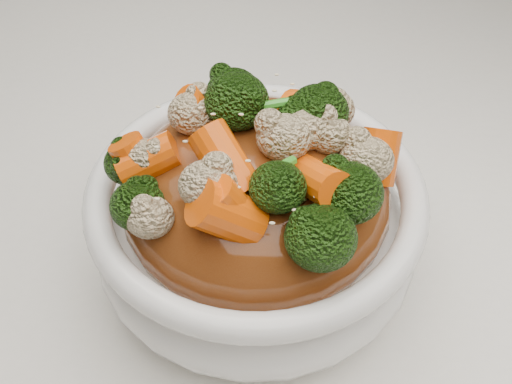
# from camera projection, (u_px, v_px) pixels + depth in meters

# --- Properties ---
(tablecloth) EXTENTS (1.20, 0.80, 0.04)m
(tablecloth) POSITION_uv_depth(u_px,v_px,m) (300.00, 246.00, 0.48)
(tablecloth) COLOR white
(tablecloth) RESTS_ON dining_table
(bowl) EXTENTS (0.24, 0.24, 0.09)m
(bowl) POSITION_uv_depth(u_px,v_px,m) (256.00, 225.00, 0.41)
(bowl) COLOR white
(bowl) RESTS_ON tablecloth
(sauce_base) EXTENTS (0.19, 0.19, 0.10)m
(sauce_base) POSITION_uv_depth(u_px,v_px,m) (256.00, 195.00, 0.39)
(sauce_base) COLOR #653011
(sauce_base) RESTS_ON bowl
(carrots) EXTENTS (0.19, 0.19, 0.05)m
(carrots) POSITION_uv_depth(u_px,v_px,m) (256.00, 120.00, 0.35)
(carrots) COLOR #E85407
(carrots) RESTS_ON sauce_base
(broccoli) EXTENTS (0.19, 0.19, 0.04)m
(broccoli) POSITION_uv_depth(u_px,v_px,m) (256.00, 121.00, 0.35)
(broccoli) COLOR black
(broccoli) RESTS_ON sauce_base
(cauliflower) EXTENTS (0.19, 0.19, 0.04)m
(cauliflower) POSITION_uv_depth(u_px,v_px,m) (256.00, 124.00, 0.35)
(cauliflower) COLOR beige
(cauliflower) RESTS_ON sauce_base
(scallions) EXTENTS (0.14, 0.14, 0.02)m
(scallions) POSITION_uv_depth(u_px,v_px,m) (256.00, 118.00, 0.34)
(scallions) COLOR #2E891F
(scallions) RESTS_ON sauce_base
(sesame_seeds) EXTENTS (0.17, 0.17, 0.01)m
(sesame_seeds) POSITION_uv_depth(u_px,v_px,m) (256.00, 118.00, 0.34)
(sesame_seeds) COLOR beige
(sesame_seeds) RESTS_ON sauce_base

